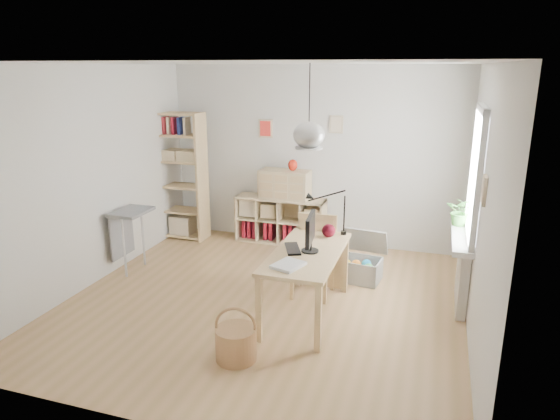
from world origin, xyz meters
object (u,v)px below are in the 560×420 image
(chair, at_px, (314,250))
(monitor, at_px, (310,231))
(desk, at_px, (307,259))
(cube_shelf, at_px, (280,223))
(drawer_chest, at_px, (285,184))
(storage_chest, at_px, (360,264))
(tall_bookshelf, at_px, (180,171))

(chair, bearing_deg, monitor, -80.91)
(desk, bearing_deg, cube_shelf, 114.61)
(monitor, xyz_separation_m, drawer_chest, (-0.96, 2.19, -0.04))
(cube_shelf, height_order, chair, chair)
(desk, bearing_deg, storage_chest, 70.67)
(cube_shelf, bearing_deg, desk, -65.39)
(cube_shelf, height_order, tall_bookshelf, tall_bookshelf)
(tall_bookshelf, bearing_deg, chair, -28.55)
(tall_bookshelf, distance_m, drawer_chest, 1.68)
(monitor, distance_m, drawer_chest, 2.39)
(tall_bookshelf, xyz_separation_m, monitor, (2.62, -1.95, -0.11))
(chair, xyz_separation_m, monitor, (0.09, -0.57, 0.43))
(cube_shelf, bearing_deg, storage_chest, -36.66)
(tall_bookshelf, bearing_deg, cube_shelf, 10.19)
(cube_shelf, relative_size, drawer_chest, 1.83)
(desk, height_order, storage_chest, desk)
(chair, relative_size, storage_chest, 1.36)
(monitor, height_order, drawer_chest, monitor)
(storage_chest, xyz_separation_m, drawer_chest, (-1.34, 1.02, 0.74))
(cube_shelf, bearing_deg, chair, -59.80)
(storage_chest, bearing_deg, monitor, -100.92)
(chair, bearing_deg, desk, -84.10)
(storage_chest, bearing_deg, tall_bookshelf, 172.35)
(desk, xyz_separation_m, monitor, (0.03, 0.00, 0.32))
(cube_shelf, relative_size, tall_bookshelf, 0.70)
(cube_shelf, distance_m, monitor, 2.56)
(chair, distance_m, monitor, 0.72)
(desk, relative_size, storage_chest, 2.12)
(cube_shelf, height_order, storage_chest, cube_shelf)
(chair, xyz_separation_m, drawer_chest, (-0.87, 1.62, 0.39))
(desk, distance_m, monitor, 0.33)
(drawer_chest, bearing_deg, desk, -65.20)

